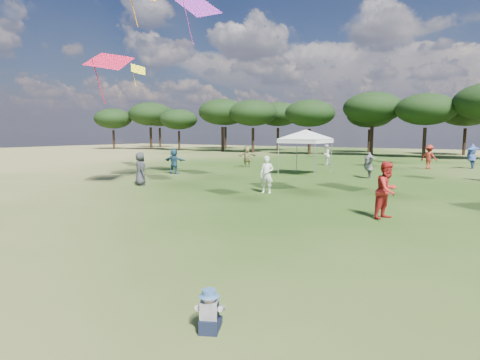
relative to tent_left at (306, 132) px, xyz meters
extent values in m
cylinder|color=black|center=(-42.37, 21.20, -1.20)|extent=(0.35, 0.35, 3.09)
ellipsoid|color=black|center=(-42.37, 21.20, 2.20)|extent=(6.01, 6.01, 3.24)
cylinder|color=black|center=(-36.09, 23.28, -0.99)|extent=(0.40, 0.40, 3.51)
ellipsoid|color=black|center=(-36.09, 23.28, 2.87)|extent=(6.82, 6.82, 3.68)
cylinder|color=black|center=(-30.23, 23.29, -1.29)|extent=(0.33, 0.33, 2.92)
ellipsoid|color=black|center=(-30.23, 23.29, 1.92)|extent=(5.67, 5.67, 3.06)
cylinder|color=black|center=(-22.33, 23.48, -1.00)|extent=(0.40, 0.40, 3.49)
ellipsoid|color=black|center=(-22.33, 23.48, 2.84)|extent=(6.79, 6.79, 3.66)
cylinder|color=black|center=(-17.19, 23.20, -1.09)|extent=(0.38, 0.38, 3.32)
ellipsoid|color=black|center=(-17.19, 23.20, 2.56)|extent=(6.44, 6.44, 3.47)
cylinder|color=black|center=(-8.78, 22.48, -1.18)|extent=(0.36, 0.36, 3.14)
ellipsoid|color=black|center=(-8.78, 22.48, 2.28)|extent=(6.11, 6.11, 3.29)
cylinder|color=black|center=(-1.66, 24.00, -1.02)|extent=(0.40, 0.40, 3.46)
ellipsoid|color=black|center=(-1.66, 24.00, 2.80)|extent=(6.73, 6.73, 3.63)
cylinder|color=black|center=(4.15, 22.82, -1.14)|extent=(0.37, 0.37, 3.21)
ellipsoid|color=black|center=(4.15, 22.82, 2.39)|extent=(6.24, 6.24, 3.36)
cylinder|color=black|center=(-42.20, 31.98, -0.97)|extent=(0.41, 0.41, 3.56)
ellipsoid|color=black|center=(-42.20, 31.98, 2.95)|extent=(6.92, 6.92, 3.73)
cylinder|color=black|center=(-27.36, 31.75, -0.94)|extent=(0.41, 0.41, 3.62)
ellipsoid|color=black|center=(-27.36, 31.75, 3.05)|extent=(7.03, 7.03, 3.79)
cylinder|color=black|center=(-16.67, 29.75, -1.06)|extent=(0.39, 0.39, 3.37)
ellipsoid|color=black|center=(-16.67, 29.75, 2.64)|extent=(6.54, 6.54, 3.53)
cylinder|color=black|center=(-3.79, 31.50, -1.19)|extent=(0.36, 0.36, 3.11)
ellipsoid|color=black|center=(-3.79, 31.50, 2.23)|extent=(6.05, 6.05, 3.26)
cylinder|color=black|center=(7.56, 30.71, -1.15)|extent=(0.37, 0.37, 3.20)
ellipsoid|color=black|center=(7.56, 30.71, 2.37)|extent=(6.21, 6.21, 3.35)
cylinder|color=gray|center=(-1.34, -1.18, -1.65)|extent=(0.06, 0.06, 2.20)
cylinder|color=gray|center=(1.18, -1.34, -1.65)|extent=(0.06, 0.06, 2.20)
cylinder|color=gray|center=(-1.18, 1.34, -1.65)|extent=(0.06, 0.06, 2.20)
cylinder|color=gray|center=(1.34, 1.18, -1.65)|extent=(0.06, 0.06, 2.20)
cube|color=silver|center=(0.00, 0.00, -0.60)|extent=(2.84, 2.84, 0.25)
pyramid|color=silver|center=(0.00, 0.00, 0.13)|extent=(5.44, 5.44, 0.60)
cube|color=black|center=(6.88, -19.94, -2.65)|extent=(0.33, 0.33, 0.19)
cube|color=black|center=(6.73, -19.81, -2.70)|extent=(0.18, 0.25, 0.10)
cube|color=black|center=(6.89, -19.73, -2.70)|extent=(0.18, 0.25, 0.10)
cube|color=white|center=(6.88, -19.94, -2.44)|extent=(0.29, 0.26, 0.25)
cylinder|color=white|center=(6.72, -19.94, -2.44)|extent=(0.17, 0.25, 0.15)
cylinder|color=white|center=(7.00, -19.81, -2.44)|extent=(0.17, 0.25, 0.15)
sphere|color=#E0B293|center=(6.88, -19.94, -2.27)|extent=(0.17, 0.17, 0.17)
cone|color=#4E87B7|center=(6.88, -19.94, -2.23)|extent=(0.29, 0.29, 0.03)
cylinder|color=#4E87B7|center=(6.88, -19.94, -2.19)|extent=(0.19, 0.19, 0.07)
imported|color=#545359|center=(4.04, -0.11, -1.98)|extent=(1.40, 1.90, 1.54)
imported|color=#AB1F1C|center=(7.36, -11.19, -1.85)|extent=(0.95, 1.06, 1.80)
imported|color=maroon|center=(6.32, 8.28, -1.85)|extent=(1.30, 0.95, 1.80)
imported|color=#2F3034|center=(-5.10, -9.44, -1.90)|extent=(0.99, 0.89, 1.70)
imported|color=white|center=(1.66, -8.41, -1.92)|extent=(0.67, 0.50, 1.66)
imported|color=navy|center=(-7.39, -4.20, -1.91)|extent=(1.59, 0.66, 1.67)
imported|color=white|center=(-1.46, 7.99, -1.89)|extent=(0.71, 0.88, 1.71)
imported|color=navy|center=(8.97, 10.56, -1.81)|extent=(1.38, 2.38, 1.88)
imported|color=olive|center=(-6.02, 2.83, -1.90)|extent=(1.57, 1.31, 1.69)
plane|color=red|center=(-5.20, -11.05, 3.23)|extent=(2.73, 2.85, 1.23)
plane|color=#7A2288|center=(-3.79, -6.29, 6.73)|extent=(2.49, 2.21, 2.09)
plane|color=yellow|center=(-12.09, -2.54, 4.51)|extent=(1.59, 1.86, 1.03)
camera|label=1|loc=(9.94, -24.10, -0.06)|focal=30.00mm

